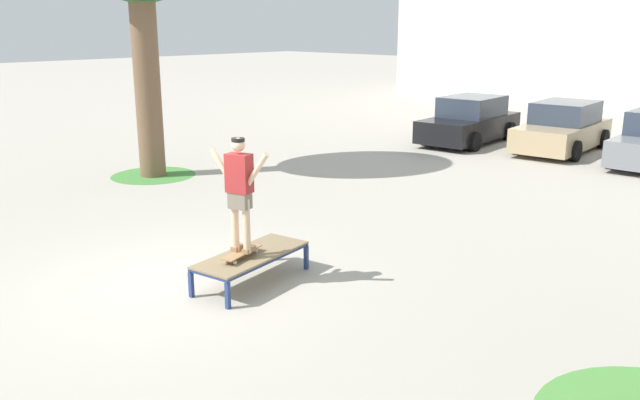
{
  "coord_description": "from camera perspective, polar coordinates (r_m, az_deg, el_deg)",
  "views": [
    {
      "loc": [
        7.92,
        -5.29,
        3.8
      ],
      "look_at": [
        0.74,
        2.3,
        1.0
      ],
      "focal_mm": 37.11,
      "sensor_mm": 36.0,
      "label": 1
    }
  ],
  "objects": [
    {
      "name": "car_black",
      "position": [
        22.26,
        12.79,
        6.62
      ],
      "size": [
        2.14,
        4.31,
        1.5
      ],
      "color": "black",
      "rests_on": "ground"
    },
    {
      "name": "skater",
      "position": [
        9.52,
        -6.95,
        1.12
      ],
      "size": [
        0.98,
        0.38,
        1.69
      ],
      "color": "beige",
      "rests_on": "skateboard"
    },
    {
      "name": "grass_patch_near_left",
      "position": [
        17.58,
        -14.17,
        2.09
      ],
      "size": [
        2.14,
        2.14,
        0.01
      ],
      "primitive_type": "cylinder",
      "color": "#47893D",
      "rests_on": "ground"
    },
    {
      "name": "ground_plane",
      "position": [
        10.25,
        -12.02,
        -7.09
      ],
      "size": [
        120.0,
        120.0,
        0.0
      ],
      "primitive_type": "plane",
      "color": "#B2AA9E"
    },
    {
      "name": "skateboard",
      "position": [
        9.81,
        -6.77,
        -4.54
      ],
      "size": [
        0.41,
        0.82,
        0.09
      ],
      "color": "#9E754C",
      "rests_on": "skate_box"
    },
    {
      "name": "car_tan",
      "position": [
        21.54,
        20.21,
        5.8
      ],
      "size": [
        2.17,
        4.32,
        1.5
      ],
      "color": "tan",
      "rests_on": "ground"
    },
    {
      "name": "skate_box",
      "position": [
        10.0,
        -5.94,
        -4.87
      ],
      "size": [
        1.04,
        1.99,
        0.46
      ],
      "color": "navy",
      "rests_on": "ground"
    }
  ]
}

